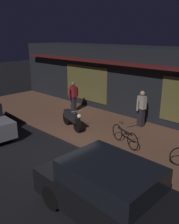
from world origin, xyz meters
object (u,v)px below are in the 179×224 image
Objects in this scene: person_bystander at (141,108)px; parked_car_far at (113,193)px; motorcycle at (72,118)px; bicycle_extra at (125,136)px; person_photographer at (73,96)px.

person_bystander reaches higher than parked_car_far.
parked_car_far is at bearing -63.72° from person_bystander.
bicycle_extra is at bearing 5.23° from motorcycle.
person_photographer reaches higher than parked_car_far.
motorcycle is 1.00× the size of person_bystander.
motorcycle is 3.18m from person_bystander.
person_photographer is at bearing -170.53° from person_bystander.
person_photographer is 3.91m from person_bystander.
parked_car_far is at bearing -58.13° from bicycle_extra.
person_bystander reaches higher than motorcycle.
person_bystander is (3.86, 0.64, 0.00)m from person_photographer.
parked_car_far is (6.52, -4.76, -0.32)m from person_photographer.
motorcycle is 2.72m from bicycle_extra.
person_photographer is at bearing 143.91° from parked_car_far.
person_bystander is 6.03m from parked_car_far.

